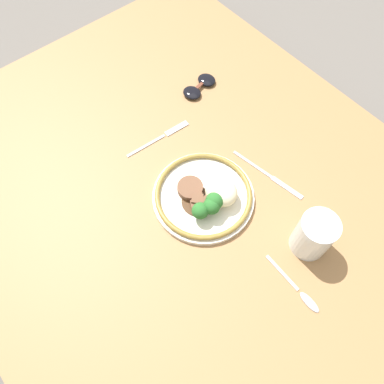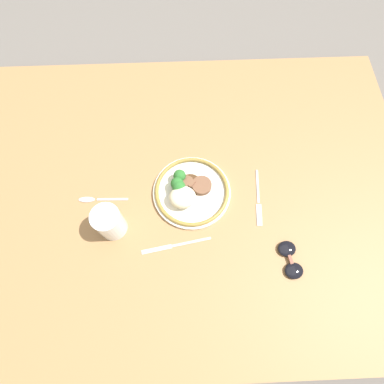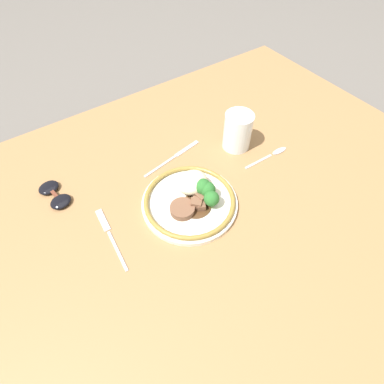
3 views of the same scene
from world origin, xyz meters
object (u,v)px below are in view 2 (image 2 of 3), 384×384
object	(u,v)px
fork	(259,203)
sunglasses	(290,260)
juice_glass	(110,223)
spoon	(93,199)
plate	(189,191)
knife	(174,246)

from	to	relation	value
fork	sunglasses	bearing A→B (deg)	24.92
juice_glass	sunglasses	bearing A→B (deg)	167.10
sunglasses	fork	bearing A→B (deg)	-78.72
fork	spoon	distance (m)	0.51
plate	sunglasses	world-z (taller)	plate
plate	knife	xyz separation A→B (m)	(0.05, 0.16, -0.02)
plate	spoon	bearing A→B (deg)	1.79
fork	spoon	bearing A→B (deg)	-89.08
plate	sunglasses	distance (m)	0.36
knife	sunglasses	world-z (taller)	sunglasses
plate	sunglasses	size ratio (longest dim) A/B	2.07
plate	spoon	xyz separation A→B (m)	(0.30, 0.01, -0.02)
juice_glass	spoon	xyz separation A→B (m)	(0.07, -0.09, -0.05)
knife	spoon	distance (m)	0.29
fork	sunglasses	xyz separation A→B (m)	(-0.07, 0.18, 0.01)
spoon	knife	bearing A→B (deg)	149.64
juice_glass	knife	bearing A→B (deg)	160.67
spoon	sunglasses	xyz separation A→B (m)	(-0.58, 0.21, 0.01)
juice_glass	sunglasses	world-z (taller)	juice_glass
plate	juice_glass	xyz separation A→B (m)	(0.23, 0.10, 0.03)
plate	spoon	distance (m)	0.30
juice_glass	knife	distance (m)	0.19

